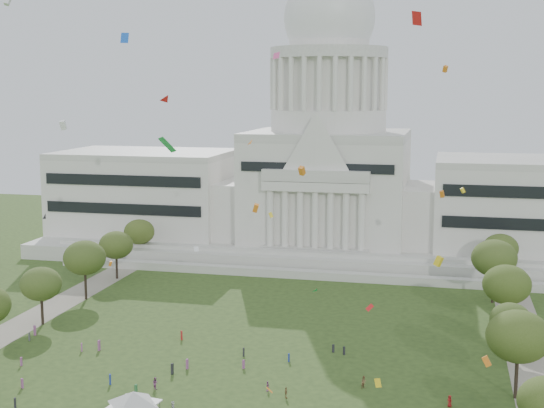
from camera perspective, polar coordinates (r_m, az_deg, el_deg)
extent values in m
cube|color=#BBB9AE|center=(218.51, 4.20, -3.01)|extent=(160.00, 60.00, 4.00)
cube|color=#BBB9AE|center=(187.01, 2.60, -5.31)|extent=(130.00, 3.00, 2.00)
cube|color=#BBB9AE|center=(194.31, 3.04, -4.32)|extent=(140.00, 3.00, 5.00)
cube|color=silver|center=(230.26, -9.45, 0.78)|extent=(50.00, 34.00, 22.00)
cube|color=silver|center=(213.83, 18.91, -0.17)|extent=(50.00, 34.00, 22.00)
cube|color=silver|center=(219.60, -2.87, -0.28)|extent=(12.00, 26.00, 16.00)
cube|color=silver|center=(211.29, 11.35, -0.80)|extent=(12.00, 26.00, 16.00)
cube|color=silver|center=(214.87, 4.20, 1.12)|extent=(44.00, 38.00, 28.00)
cube|color=silver|center=(194.89, 3.29, 1.30)|extent=(28.00, 3.00, 2.40)
cube|color=black|center=(214.37, -11.23, 0.69)|extent=(46.00, 0.40, 11.00)
cube|color=black|center=(196.63, 19.42, -0.35)|extent=(46.00, 0.40, 11.00)
cylinder|color=silver|center=(213.19, 4.26, 6.30)|extent=(32.00, 32.00, 6.00)
cylinder|color=silver|center=(213.02, 4.29, 8.99)|extent=(28.00, 28.00, 14.00)
cylinder|color=#BBB9AE|center=(213.23, 4.32, 11.27)|extent=(32.40, 32.40, 3.00)
cylinder|color=silver|center=(213.56, 4.34, 12.74)|extent=(22.00, 22.00, 8.00)
ellipsoid|color=white|center=(213.88, 4.35, 13.81)|extent=(25.00, 25.00, 26.20)
cube|color=gray|center=(157.15, -18.85, -8.88)|extent=(8.00, 160.00, 0.04)
cube|color=gray|center=(135.40, 19.07, -11.75)|extent=(8.00, 160.00, 0.04)
cylinder|color=black|center=(122.23, 17.91, -12.39)|extent=(0.56, 0.56, 6.20)
ellipsoid|color=#384F19|center=(120.07, 18.06, -9.46)|extent=(9.55, 9.55, 7.82)
cylinder|color=black|center=(157.63, -16.92, -7.74)|extent=(0.56, 0.56, 5.27)
ellipsoid|color=#384E1E|center=(156.18, -17.01, -5.77)|extent=(8.12, 8.12, 6.65)
cylinder|color=black|center=(138.52, 17.43, -10.21)|extent=(0.56, 0.56, 4.56)
ellipsoid|color=#31471A|center=(137.07, 17.52, -8.29)|extent=(7.01, 7.01, 5.74)
cylinder|color=black|center=(173.15, -13.85, -6.01)|extent=(0.56, 0.56, 6.03)
ellipsoid|color=#32461A|center=(171.66, -13.93, -3.95)|extent=(9.29, 9.29, 7.60)
cylinder|color=black|center=(153.13, 17.16, -8.10)|extent=(0.56, 0.56, 5.97)
ellipsoid|color=#364C17|center=(151.47, 17.27, -5.81)|extent=(9.19, 9.19, 7.52)
cylinder|color=black|center=(189.90, -11.61, -4.73)|extent=(0.56, 0.56, 5.41)
ellipsoid|color=#394B1B|center=(188.67, -11.66, -3.04)|extent=(8.33, 8.33, 6.81)
cylinder|color=black|center=(172.38, 16.29, -6.12)|extent=(0.56, 0.56, 6.37)
ellipsoid|color=#394D1C|center=(170.82, 16.39, -3.92)|extent=(9.82, 9.82, 8.03)
cylinder|color=black|center=(206.70, -9.93, -3.61)|extent=(0.56, 0.56, 5.32)
ellipsoid|color=#3D4E18|center=(205.59, -9.97, -2.07)|extent=(8.19, 8.19, 6.70)
cylinder|color=black|center=(190.02, 16.76, -4.91)|extent=(0.56, 0.56, 5.47)
ellipsoid|color=#384E1A|center=(188.78, 16.84, -3.20)|extent=(8.42, 8.42, 6.89)
cylinder|color=#4C4C4C|center=(114.57, -11.13, -14.58)|extent=(0.12, 0.12, 2.49)
cylinder|color=#4C4C4C|center=(112.52, -8.45, -14.95)|extent=(0.12, 0.12, 2.49)
cube|color=silver|center=(110.64, -10.40, -14.67)|extent=(6.72, 6.72, 0.20)
pyramid|color=silver|center=(110.21, -10.42, -14.14)|extent=(9.41, 9.41, 1.99)
imported|color=#B21E1E|center=(117.47, 13.23, -14.25)|extent=(0.99, 1.00, 1.74)
imported|color=olive|center=(121.80, 6.94, -13.17)|extent=(1.02, 1.12, 1.96)
imported|color=#994C8C|center=(119.91, -0.33, -13.56)|extent=(0.58, 0.96, 1.58)
imported|color=silver|center=(113.71, -7.48, -14.90)|extent=(1.20, 1.67, 1.67)
imported|color=#994C8C|center=(122.02, -8.78, -13.18)|extent=(1.08, 0.99, 1.90)
imported|color=olive|center=(117.42, 1.06, -14.02)|extent=(0.85, 1.14, 1.73)
cube|color=#26262B|center=(136.58, 4.64, -10.79)|extent=(0.45, 0.41, 1.46)
cube|color=#994C8C|center=(136.64, -18.36, -11.20)|extent=(0.30, 0.42, 1.49)
cube|color=#994C8C|center=(140.40, -12.89, -10.34)|extent=(0.32, 0.51, 1.91)
cube|color=#B21E1E|center=(143.46, -6.83, -9.80)|extent=(0.48, 0.54, 1.72)
cube|color=#994C8C|center=(151.77, -17.43, -9.07)|extent=(0.59, 0.55, 1.90)
cube|color=#33723F|center=(120.22, -10.21, -13.61)|extent=(0.35, 0.49, 1.71)
cube|color=#26262B|center=(135.56, 5.45, -10.94)|extent=(0.45, 0.46, 1.50)
cube|color=navy|center=(131.83, 1.28, -11.49)|extent=(0.25, 0.39, 1.45)
cube|color=#994C8C|center=(129.33, -6.41, -11.89)|extent=(0.33, 0.48, 1.72)
cube|color=#26262B|center=(120.07, -18.78, -14.01)|extent=(0.40, 0.49, 1.60)
cube|color=#4C4C51|center=(114.15, -9.05, -14.82)|extent=(0.54, 0.46, 1.72)
cube|color=#26262B|center=(127.43, -7.52, -12.20)|extent=(0.36, 0.52, 1.83)
cube|color=#994C8C|center=(128.90, -2.16, -11.96)|extent=(0.41, 0.46, 1.48)
cube|color=#26262B|center=(134.33, -2.15, -11.08)|extent=(0.27, 0.42, 1.53)
cube|color=navy|center=(124.97, -12.09, -12.79)|extent=(0.45, 0.52, 1.69)
cube|color=#994C8C|center=(127.13, -18.30, -12.70)|extent=(0.48, 0.44, 1.55)
cube|color=#994C8C|center=(140.79, -14.14, -10.41)|extent=(0.41, 0.47, 1.50)
cube|color=#4C4C51|center=(148.91, -17.81, -9.50)|extent=(0.37, 0.47, 1.54)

